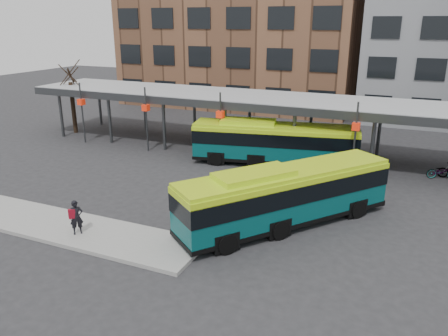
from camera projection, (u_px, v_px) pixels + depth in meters
ground at (196, 223)px, 21.28m from camera, size 120.00×120.00×0.00m
boarding_island at (64, 227)px, 20.73m from camera, size 14.00×3.00×0.18m
canopy at (276, 101)px, 31.22m from camera, size 40.00×6.53×4.80m
tree at (73, 105)px, 37.73m from camera, size 1.64×1.64×5.60m
building_brick at (244, 5)px, 49.31m from camera, size 26.00×14.00×22.00m
bus_front at (285, 195)px, 20.63m from camera, size 8.56×10.10×3.02m
bus_rear at (274, 142)px, 29.56m from camera, size 11.25×4.48×3.03m
pedestrian at (76, 217)px, 19.62m from camera, size 0.68×0.69×1.60m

